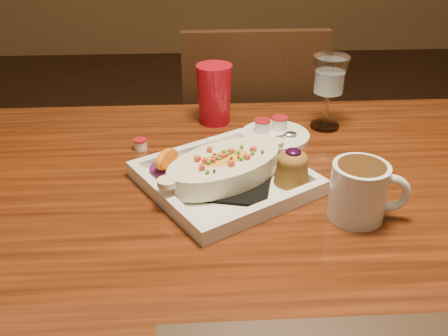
{
  "coord_description": "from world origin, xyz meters",
  "views": [
    {
      "loc": [
        -0.16,
        -0.8,
        1.26
      ],
      "look_at": [
        -0.11,
        0.06,
        0.77
      ],
      "focal_mm": 40.0,
      "sensor_mm": 36.0,
      "label": 1
    }
  ],
  "objects": [
    {
      "name": "plate",
      "position": [
        -0.1,
        0.03,
        0.78
      ],
      "size": [
        0.39,
        0.39,
        0.08
      ],
      "rotation": [
        0.0,
        0.0,
        0.54
      ],
      "color": "white",
      "rests_on": "table"
    },
    {
      "name": "creamer_loose",
      "position": [
        -0.29,
        0.19,
        0.76
      ],
      "size": [
        0.03,
        0.03,
        0.02
      ],
      "color": "white",
      "rests_on": "table"
    },
    {
      "name": "goblet",
      "position": [
        0.15,
        0.29,
        0.87
      ],
      "size": [
        0.08,
        0.08,
        0.18
      ],
      "color": "silver",
      "rests_on": "table"
    },
    {
      "name": "red_tumbler",
      "position": [
        -0.12,
        0.33,
        0.82
      ],
      "size": [
        0.09,
        0.09,
        0.15
      ],
      "primitive_type": "cone",
      "color": "#AD0C1C",
      "rests_on": "table"
    },
    {
      "name": "chair_far",
      "position": [
        -0.0,
        0.63,
        0.51
      ],
      "size": [
        0.42,
        0.42,
        0.93
      ],
      "rotation": [
        0.0,
        0.0,
        3.14
      ],
      "color": "black",
      "rests_on": "floor"
    },
    {
      "name": "saucer",
      "position": [
        0.01,
        0.23,
        0.76
      ],
      "size": [
        0.16,
        0.16,
        0.11
      ],
      "color": "white",
      "rests_on": "table"
    },
    {
      "name": "table",
      "position": [
        0.0,
        0.0,
        0.65
      ],
      "size": [
        1.5,
        0.9,
        0.75
      ],
      "color": "maroon",
      "rests_on": "floor"
    },
    {
      "name": "coffee_mug",
      "position": [
        0.12,
        -0.09,
        0.81
      ],
      "size": [
        0.14,
        0.1,
        0.1
      ],
      "rotation": [
        0.0,
        0.0,
        -0.16
      ],
      "color": "white",
      "rests_on": "table"
    }
  ]
}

